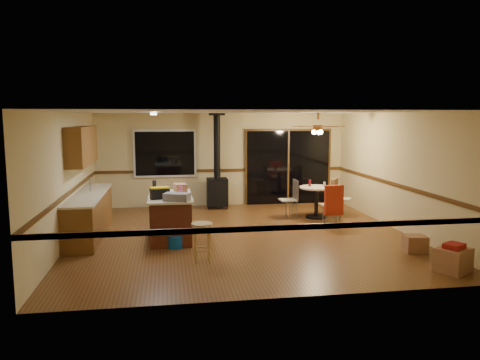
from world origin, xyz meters
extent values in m
plane|color=brown|center=(0.00, 0.00, 0.00)|extent=(7.00, 7.00, 0.00)
plane|color=silver|center=(0.00, 0.00, 2.60)|extent=(7.00, 7.00, 0.00)
plane|color=#CBBA80|center=(0.00, 3.50, 1.30)|extent=(7.00, 0.00, 7.00)
plane|color=#CBBA80|center=(0.00, -3.50, 1.30)|extent=(7.00, 0.00, 7.00)
plane|color=#CBBA80|center=(-3.50, 0.00, 1.30)|extent=(0.00, 7.00, 7.00)
plane|color=#CBBA80|center=(3.50, 0.00, 1.30)|extent=(0.00, 7.00, 7.00)
cube|color=black|center=(-1.60, 3.45, 1.50)|extent=(1.72, 0.10, 1.32)
cube|color=black|center=(1.90, 3.45, 1.05)|extent=(2.52, 0.10, 2.10)
cube|color=brown|center=(-3.20, 0.50, 0.43)|extent=(0.60, 3.00, 0.86)
cube|color=beige|center=(-3.20, 0.50, 0.88)|extent=(0.64, 3.04, 0.04)
cube|color=brown|center=(-3.33, 0.70, 1.90)|extent=(0.35, 2.00, 0.80)
cube|color=#4C2013|center=(-1.50, 0.00, 0.43)|extent=(0.80, 1.60, 0.86)
cube|color=beige|center=(-1.50, 0.00, 0.88)|extent=(0.88, 1.68, 0.04)
cube|color=black|center=(-0.20, 3.05, 0.46)|extent=(0.55, 0.50, 0.75)
cylinder|color=black|center=(-0.20, 3.05, 1.71)|extent=(0.18, 0.18, 1.77)
cylinder|color=brown|center=(2.11, 1.46, 2.25)|extent=(0.24, 0.24, 0.10)
cylinder|color=brown|center=(2.11, 1.46, 2.52)|extent=(0.05, 0.05, 0.16)
sphere|color=#FFD88C|center=(2.11, 1.46, 2.13)|extent=(0.16, 0.16, 0.16)
cube|color=white|center=(-1.80, 0.30, 2.56)|extent=(0.10, 1.20, 0.04)
cube|color=slate|center=(-1.37, -0.64, 0.98)|extent=(0.55, 0.43, 0.15)
cube|color=black|center=(-1.70, -0.35, 1.00)|extent=(0.40, 0.27, 0.20)
cube|color=gold|center=(-1.70, -0.35, 1.12)|extent=(0.39, 0.26, 0.03)
cube|color=#926341|center=(-1.28, 0.20, 1.01)|extent=(0.29, 0.36, 0.21)
cylinder|color=black|center=(-1.82, 0.24, 1.04)|extent=(0.11, 0.11, 0.29)
cylinder|color=#D84C8C|center=(-1.29, -0.13, 1.00)|extent=(0.07, 0.07, 0.20)
cylinder|color=white|center=(-1.34, 0.60, 0.99)|extent=(0.07, 0.07, 0.17)
cylinder|color=tan|center=(-0.97, -1.65, 0.34)|extent=(0.48, 0.48, 0.68)
cylinder|color=#0C4FA8|center=(-1.42, -0.74, 0.12)|extent=(0.34, 0.34, 0.24)
cylinder|color=black|center=(2.11, 1.46, 0.02)|extent=(0.53, 0.53, 0.04)
cylinder|color=black|center=(2.11, 1.46, 0.39)|extent=(0.10, 0.10, 0.70)
cylinder|color=beige|center=(2.11, 1.46, 0.76)|extent=(0.85, 0.85, 0.04)
cylinder|color=#590C14|center=(1.96, 1.56, 0.87)|extent=(0.07, 0.07, 0.17)
cylinder|color=beige|center=(2.29, 1.41, 0.84)|extent=(0.07, 0.07, 0.13)
cube|color=#BAB28A|center=(1.41, 1.56, 0.45)|extent=(0.41, 0.41, 0.03)
cube|color=slate|center=(1.60, 1.56, 0.70)|extent=(0.04, 0.40, 0.50)
cube|color=#BAB28A|center=(2.21, 0.76, 0.45)|extent=(0.43, 0.43, 0.03)
cube|color=slate|center=(2.22, 0.57, 0.70)|extent=(0.40, 0.06, 0.50)
cube|color=#AC2A13|center=(2.23, 0.55, 0.60)|extent=(0.45, 0.13, 0.70)
cube|color=#BAB28A|center=(2.81, 1.51, 0.45)|extent=(0.55, 0.55, 0.03)
cube|color=slate|center=(2.65, 1.61, 0.70)|extent=(0.23, 0.36, 0.50)
cube|color=#4B341C|center=(2.63, 1.62, 0.60)|extent=(0.31, 0.43, 0.70)
cube|color=#926341|center=(-1.48, 3.10, 0.19)|extent=(0.58, 0.51, 0.39)
cube|color=#926341|center=(3.01, -2.85, 0.20)|extent=(0.66, 0.63, 0.39)
cube|color=#926341|center=(2.99, -1.71, 0.16)|extent=(0.43, 0.38, 0.32)
cube|color=maroon|center=(3.01, -2.85, 0.43)|extent=(0.40, 0.38, 0.08)
camera|label=1|loc=(-1.55, -9.57, 2.51)|focal=35.00mm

